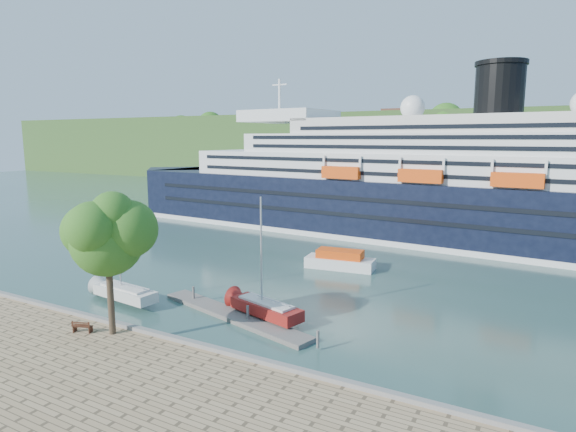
# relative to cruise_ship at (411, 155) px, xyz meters

# --- Properties ---
(ground) EXTENTS (400.00, 400.00, 0.00)m
(ground) POSITION_rel_cruise_ship_xyz_m (-7.25, -50.05, -13.14)
(ground) COLOR #294A42
(ground) RESTS_ON ground
(far_hillside) EXTENTS (400.00, 50.00, 24.00)m
(far_hillside) POSITION_rel_cruise_ship_xyz_m (-7.25, 94.95, -1.14)
(far_hillside) COLOR #325120
(far_hillside) RESTS_ON ground
(quay_coping) EXTENTS (220.00, 0.50, 0.30)m
(quay_coping) POSITION_rel_cruise_ship_xyz_m (-7.25, -50.25, -11.99)
(quay_coping) COLOR slate
(quay_coping) RESTS_ON promenade
(cruise_ship) EXTENTS (117.96, 25.61, 26.28)m
(cruise_ship) POSITION_rel_cruise_ship_xyz_m (0.00, 0.00, 0.00)
(cruise_ship) COLOR black
(cruise_ship) RESTS_ON ground
(park_bench) EXTENTS (1.69, 1.14, 1.00)m
(park_bench) POSITION_rel_cruise_ship_xyz_m (-11.06, -52.48, -11.64)
(park_bench) COLOR #462214
(park_bench) RESTS_ON promenade
(promenade_tree) EXTENTS (7.12, 7.12, 11.80)m
(promenade_tree) POSITION_rel_cruise_ship_xyz_m (-8.86, -51.55, -6.24)
(promenade_tree) COLOR #2B6119
(promenade_tree) RESTS_ON promenade
(floating_pontoon) EXTENTS (17.51, 6.49, 0.39)m
(floating_pontoon) POSITION_rel_cruise_ship_xyz_m (-4.26, -42.31, -12.95)
(floating_pontoon) COLOR slate
(floating_pontoon) RESTS_ON ground
(sailboat_white_near) EXTENTS (8.10, 3.01, 10.23)m
(sailboat_white_near) POSITION_rel_cruise_ship_xyz_m (-15.41, -44.27, -8.03)
(sailboat_white_near) COLOR silver
(sailboat_white_near) RESTS_ON ground
(sailboat_red) EXTENTS (8.27, 4.26, 10.29)m
(sailboat_red) POSITION_rel_cruise_ship_xyz_m (-1.34, -41.47, -7.99)
(sailboat_red) COLOR maroon
(sailboat_red) RESTS_ON ground
(tender_launch) EXTENTS (8.66, 3.86, 2.32)m
(tender_launch) POSITION_rel_cruise_ship_xyz_m (-2.23, -22.75, -11.98)
(tender_launch) COLOR #EB480D
(tender_launch) RESTS_ON ground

